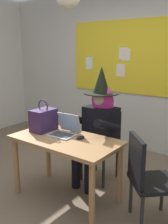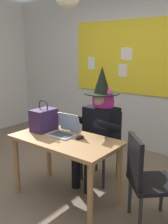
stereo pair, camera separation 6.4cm
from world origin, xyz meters
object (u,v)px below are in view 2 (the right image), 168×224
at_px(desk_main, 65,147).
at_px(laptop, 65,130).
at_px(handbag, 44,119).
at_px(computer_mouse, 80,138).
at_px(chair_at_desk, 104,141).
at_px(person_costumed, 98,121).
at_px(chair_extra_corner, 145,176).

height_order(desk_main, laptop, laptop).
bearing_deg(handbag, computer_mouse, 1.81).
relative_size(desk_main, laptop, 3.92).
bearing_deg(chair_at_desk, person_costumed, -1.07).
distance_m(laptop, handbag, 0.31).
bearing_deg(desk_main, chair_at_desk, 85.20).
distance_m(laptop, computer_mouse, 0.24).
height_order(laptop, computer_mouse, laptop).
distance_m(person_costumed, chair_extra_corner, 1.00).
xyz_separation_m(desk_main, chair_at_desk, (0.06, 0.69, -0.11)).
bearing_deg(handbag, chair_at_desk, 53.93).
bearing_deg(laptop, chair_at_desk, 72.64).
height_order(desk_main, person_costumed, person_costumed).
relative_size(chair_at_desk, person_costumed, 0.61).
xyz_separation_m(person_costumed, computer_mouse, (0.09, -0.48, -0.06)).
height_order(computer_mouse, handbag, handbag).
xyz_separation_m(handbag, chair_extra_corner, (1.30, 0.06, -0.36)).
bearing_deg(desk_main, chair_extra_corner, 7.83).
bearing_deg(handbag, desk_main, -9.23).
bearing_deg(chair_at_desk, chair_extra_corner, 56.13).
xyz_separation_m(chair_at_desk, chair_extra_corner, (0.84, -0.56, -0.00)).
relative_size(laptop, chair_extra_corner, 0.34).
xyz_separation_m(chair_at_desk, computer_mouse, (0.09, -0.60, 0.23)).
bearing_deg(chair_extra_corner, chair_at_desk, 103.25).
distance_m(desk_main, computer_mouse, 0.21).
bearing_deg(computer_mouse, person_costumed, 115.42).
relative_size(desk_main, chair_at_desk, 1.34).
height_order(handbag, chair_extra_corner, handbag).
distance_m(desk_main, chair_at_desk, 0.70).
xyz_separation_m(computer_mouse, chair_extra_corner, (0.76, 0.04, -0.24)).
distance_m(chair_at_desk, chair_extra_corner, 1.01).
distance_m(desk_main, handbag, 0.47).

